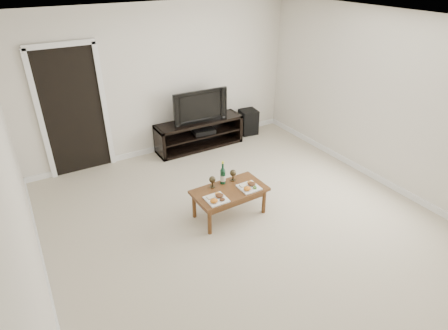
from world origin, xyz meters
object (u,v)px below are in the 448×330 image
television (198,105)px  subwoofer (248,122)px  coffee_table (229,202)px  media_console (199,134)px

television → subwoofer: size_ratio=2.08×
television → coffee_table: television is taller
media_console → subwoofer: media_console is taller
media_console → subwoofer: bearing=4.0°
media_console → coffee_table: bearing=-106.3°
subwoofer → coffee_table: (-1.79, -2.22, -0.04)m
subwoofer → coffee_table: subwoofer is taller
subwoofer → coffee_table: 2.85m
media_console → coffee_table: size_ratio=1.66×
television → subwoofer: (1.16, 0.08, -0.60)m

